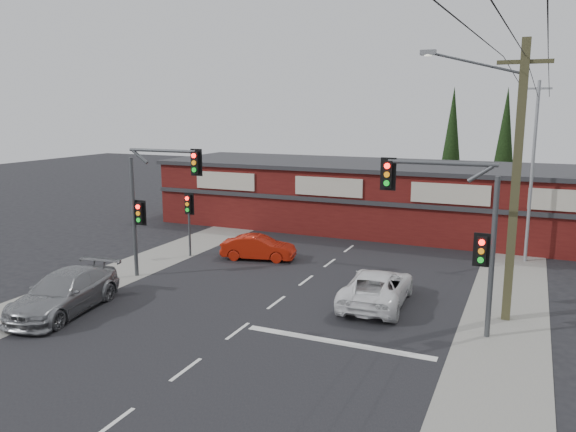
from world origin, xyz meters
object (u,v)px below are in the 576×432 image
at_px(red_sedan, 258,248).
at_px(shop_building, 363,195).
at_px(white_suv, 377,287).
at_px(utility_pole, 512,173).
at_px(silver_suv, 64,293).

bearing_deg(red_sedan, shop_building, -26.89).
height_order(white_suv, utility_pole, utility_pole).
relative_size(silver_suv, red_sedan, 1.39).
relative_size(white_suv, silver_suv, 0.95).
xyz_separation_m(silver_suv, utility_pole, (15.34, 5.90, 4.63)).
bearing_deg(shop_building, silver_suv, -106.73).
bearing_deg(utility_pole, shop_building, 123.76).
relative_size(red_sedan, shop_building, 0.14).
xyz_separation_m(white_suv, utility_pole, (4.65, 0.29, 4.70)).
bearing_deg(silver_suv, white_suv, 19.22).
bearing_deg(white_suv, utility_pole, -179.36).
xyz_separation_m(white_suv, red_sedan, (-7.33, 4.18, -0.07)).
height_order(silver_suv, shop_building, shop_building).
xyz_separation_m(shop_building, utility_pole, (9.36, -14.00, 3.26)).
xyz_separation_m(silver_suv, shop_building, (5.98, 19.90, 1.37)).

